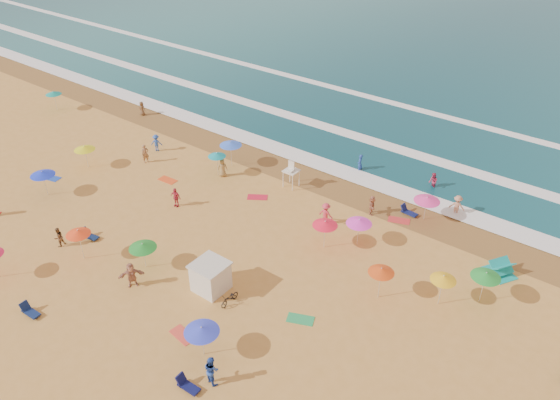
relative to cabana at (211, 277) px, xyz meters
The scene contains 13 objects.
ground 5.26m from the cabana, 134.54° to the left, with size 220.00×220.00×0.00m, color gold.
ocean 87.76m from the cabana, 92.37° to the left, with size 220.00×140.00×0.18m, color #0C4756.
wet_sand 16.61m from the cabana, 102.63° to the left, with size 220.00×220.00×0.00m, color olive.
surf_foam 25.28m from the cabana, 98.25° to the left, with size 200.00×18.70×0.05m.
cabana is the anchor object (origin of this frame).
cabana_roof 1.06m from the cabana, 45.00° to the right, with size 2.20×2.20×0.12m, color silver.
bicycle 2.01m from the cabana, ahead, with size 0.55×1.58×0.83m, color black.
lifeguard_stand 14.33m from the cabana, 104.07° to the left, with size 1.20×1.20×2.10m, color white, non-canonical shape.
beach_umbrellas 6.18m from the cabana, 117.92° to the left, with size 56.30×26.01×0.79m.
loungers 3.20m from the cabana, 22.15° to the right, with size 54.75×25.40×0.34m.
towels 3.98m from the cabana, behind, with size 41.29×29.16×0.03m.
popup_tents 20.15m from the cabana, 20.68° to the left, with size 10.31×14.64×1.20m.
beachgoers 8.97m from the cabana, 113.10° to the left, with size 36.21×27.57×2.13m.
Camera 1 is at (23.84, -22.89, 24.99)m, focal length 35.00 mm.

